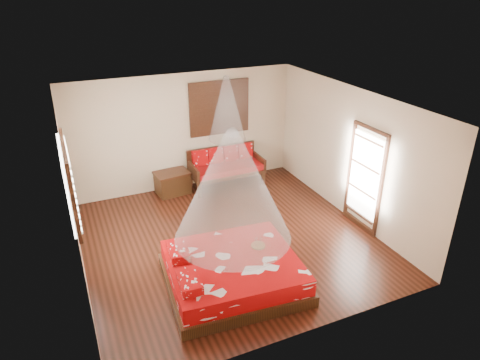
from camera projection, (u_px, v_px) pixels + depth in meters
name	position (u px, v px, depth m)	size (l,w,h in m)	color
room	(228.00, 176.00, 7.95)	(5.54, 5.54, 2.84)	black
bed	(232.00, 272.00, 7.19)	(2.37, 2.18, 0.65)	black
daybed	(226.00, 165.00, 10.63)	(1.81, 0.80, 0.95)	black
storage_chest	(173.00, 182.00, 10.29)	(0.86, 0.67, 0.55)	black
shutter_panel	(219.00, 108.00, 10.32)	(1.52, 0.06, 1.32)	black
window_left	(71.00, 182.00, 7.00)	(0.10, 1.74, 1.34)	black
glazed_door	(365.00, 179.00, 8.59)	(0.08, 1.02, 2.16)	black
wine_tray	(258.00, 244.00, 7.42)	(0.25, 0.25, 0.20)	brown
mosquito_net_main	(232.00, 186.00, 6.52)	(1.88, 1.88, 1.80)	white
mosquito_net_daybed	(227.00, 109.00, 9.89)	(0.88, 0.88, 1.50)	white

